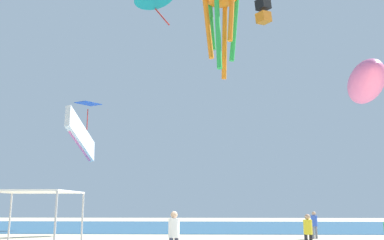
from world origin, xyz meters
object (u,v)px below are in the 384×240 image
(person_rightmost, at_px, (308,230))
(kite_inflatable_pink, at_px, (366,83))
(kite_parafoil_white, at_px, (81,136))
(canopy_tent, at_px, (32,195))
(person_leftmost, at_px, (174,231))
(kite_diamond_blue, at_px, (88,105))
(person_central, at_px, (314,223))
(kite_box_black, at_px, (263,11))

(person_rightmost, relative_size, kite_inflatable_pink, 0.28)
(person_rightmost, height_order, kite_parafoil_white, kite_parafoil_white)
(canopy_tent, relative_size, kite_parafoil_white, 0.46)
(person_leftmost, height_order, kite_diamond_blue, kite_diamond_blue)
(kite_parafoil_white, distance_m, kite_inflatable_pink, 23.59)
(person_central, bearing_deg, kite_inflatable_pink, 59.50)
(canopy_tent, bearing_deg, kite_diamond_blue, 102.47)
(kite_box_black, bearing_deg, person_central, -34.69)
(kite_diamond_blue, distance_m, kite_inflatable_pink, 27.55)
(kite_box_black, relative_size, kite_inflatable_pink, 0.44)
(person_rightmost, height_order, kite_inflatable_pink, kite_inflatable_pink)
(person_rightmost, bearing_deg, canopy_tent, 170.02)
(person_rightmost, relative_size, kite_box_black, 0.63)
(kite_inflatable_pink, bearing_deg, canopy_tent, -58.37)
(canopy_tent, xyz_separation_m, kite_diamond_blue, (-5.34, 24.16, 9.15))
(kite_parafoil_white, bearing_deg, kite_inflatable_pink, -124.60)
(person_leftmost, xyz_separation_m, kite_diamond_blue, (-10.37, 23.01, 10.49))
(canopy_tent, distance_m, kite_parafoil_white, 20.79)
(kite_box_black, distance_m, kite_parafoil_white, 21.68)
(canopy_tent, bearing_deg, kite_parafoil_white, 102.87)
(canopy_tent, height_order, person_rightmost, canopy_tent)
(kite_inflatable_pink, bearing_deg, kite_diamond_blue, -122.55)
(person_leftmost, bearing_deg, canopy_tent, -43.88)
(kite_box_black, bearing_deg, canopy_tent, -64.53)
(canopy_tent, distance_m, person_leftmost, 5.33)
(person_rightmost, distance_m, kite_diamond_blue, 27.63)
(kite_parafoil_white, height_order, kite_inflatable_pink, kite_parafoil_white)
(person_central, bearing_deg, person_rightmost, 34.21)
(kite_inflatable_pink, bearing_deg, kite_parafoil_white, -116.15)
(canopy_tent, xyz_separation_m, person_leftmost, (5.03, 1.15, -1.33))
(canopy_tent, relative_size, person_leftmost, 1.68)
(kite_parafoil_white, bearing_deg, canopy_tent, -163.17)
(person_leftmost, height_order, person_central, person_leftmost)
(person_leftmost, distance_m, kite_parafoil_white, 21.79)
(canopy_tent, xyz_separation_m, kite_inflatable_pink, (13.97, 4.87, 5.45))
(person_central, bearing_deg, person_leftmost, 13.52)
(person_leftmost, height_order, kite_parafoil_white, kite_parafoil_white)
(canopy_tent, height_order, kite_inflatable_pink, kite_inflatable_pink)
(canopy_tent, relative_size, kite_diamond_blue, 1.10)
(kite_diamond_blue, relative_size, kite_inflatable_pink, 0.47)
(canopy_tent, bearing_deg, kite_inflatable_pink, 19.21)
(person_leftmost, xyz_separation_m, kite_parafoil_white, (-9.50, 18.43, 6.72))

